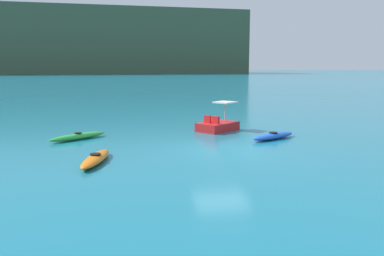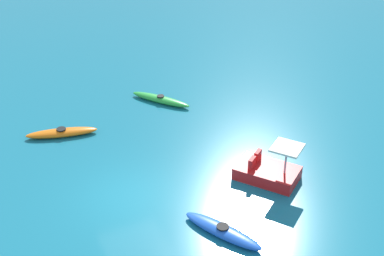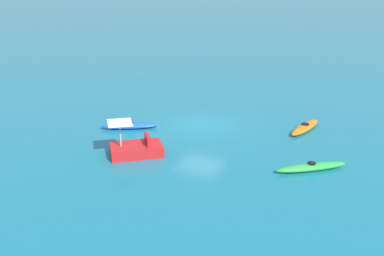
{
  "view_description": "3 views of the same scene",
  "coord_description": "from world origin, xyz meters",
  "views": [
    {
      "loc": [
        -4.17,
        -17.14,
        3.82
      ],
      "look_at": [
        -0.96,
        2.59,
        0.64
      ],
      "focal_mm": 36.79,
      "sensor_mm": 36.0,
      "label": 1
    },
    {
      "loc": [
        15.72,
        -4.35,
        12.4
      ],
      "look_at": [
        -3.12,
        3.85,
        0.43
      ],
      "focal_mm": 49.92,
      "sensor_mm": 36.0,
      "label": 2
    },
    {
      "loc": [
        -9.47,
        22.15,
        8.12
      ],
      "look_at": [
        -0.64,
        2.61,
        0.72
      ],
      "focal_mm": 42.33,
      "sensor_mm": 36.0,
      "label": 3
    }
  ],
  "objects": [
    {
      "name": "kayak_orange",
      "position": [
        -5.51,
        -1.51,
        0.16
      ],
      "size": [
        1.31,
        3.23,
        0.37
      ],
      "color": "orange",
      "rests_on": "ground_plane"
    },
    {
      "name": "kayak_blue",
      "position": [
        3.29,
        2.2,
        0.16
      ],
      "size": [
        3.04,
        2.12,
        0.37
      ],
      "color": "blue",
      "rests_on": "ground_plane"
    },
    {
      "name": "ground_plane",
      "position": [
        0.0,
        0.0,
        0.0
      ],
      "size": [
        600.0,
        600.0,
        0.0
      ],
      "primitive_type": "plane",
      "color": "#19728C"
    },
    {
      "name": "headland_cliff",
      "position": [
        -25.88,
        180.1,
        14.86
      ],
      "size": [
        158.37,
        49.33,
        29.72
      ],
      "primitive_type": "cube",
      "rotation": [
        0.0,
        0.0,
        0.07
      ],
      "color": "#42563D",
      "rests_on": "ground_plane"
    },
    {
      "name": "kayak_green",
      "position": [
        -6.8,
        3.73,
        0.16
      ],
      "size": [
        2.92,
        2.48,
        0.37
      ],
      "color": "green",
      "rests_on": "ground_plane"
    },
    {
      "name": "pedal_boat_red",
      "position": [
        1.03,
        5.31,
        0.34
      ],
      "size": [
        2.81,
        2.66,
        1.68
      ],
      "color": "red",
      "rests_on": "ground_plane"
    }
  ]
}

